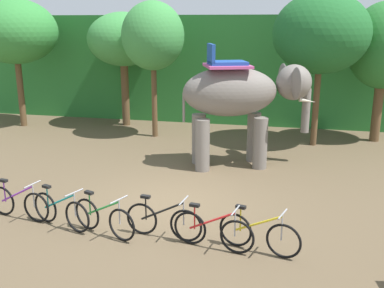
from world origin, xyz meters
The scene contains 14 objects.
ground_plane centered at (0.00, 0.00, 0.00)m, with size 80.00×80.00×0.00m, color brown.
foliage_hedge centered at (0.00, 12.16, 2.34)m, with size 36.00×6.00×4.69m, color #28702D.
tree_center_left centered at (-8.60, 6.99, 4.00)m, with size 3.52×3.52×5.35m.
tree_center_right centered at (-4.27, 8.12, 3.66)m, with size 3.00×3.00×4.81m.
tree_right centered at (-2.43, 6.45, 3.87)m, with size 2.37×2.37×5.17m.
tree_left centered at (3.66, 6.51, 4.01)m, with size 3.36×3.36×5.42m.
tree_center centered at (5.96, 7.62, 3.54)m, with size 2.60×2.60×5.14m.
elephant centered at (1.28, 3.51, 2.20)m, with size 4.22×2.80×3.78m.
bike_purple centered at (-3.18, -1.63, 0.39)m, with size 1.69×0.52×0.92m.
bike_teal centered at (-2.02, -1.82, 0.39)m, with size 1.63×0.70×0.92m.
bike_green centered at (-0.94, -1.96, 0.39)m, with size 1.62×0.73×0.92m.
bike_black centered at (0.33, -1.82, 0.39)m, with size 1.70×0.52×0.92m.
bike_red centered at (1.43, -2.05, 0.39)m, with size 1.69×0.52×0.92m.
bike_yellow centered at (2.33, -1.97, 0.39)m, with size 1.66×0.64×0.92m.
Camera 1 is at (2.82, -10.09, 4.42)m, focal length 41.94 mm.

